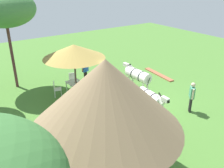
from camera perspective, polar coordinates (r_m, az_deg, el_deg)
ground_plane at (r=13.59m, az=4.79°, el=-4.52°), size 36.00×36.00×0.00m
thatched_hut at (r=7.52m, az=-1.43°, el=-8.32°), size 4.72×4.72×4.40m
shade_umbrella at (r=13.71m, az=-8.89°, el=7.55°), size 3.48×3.48×3.04m
patio_dining_table at (r=14.41m, az=-8.39°, el=-0.11°), size 1.28×0.88×0.74m
patio_chair_near_hut at (r=15.50m, az=-9.14°, el=1.14°), size 0.53×0.54×0.90m
patio_chair_west_end at (r=14.46m, az=-12.92°, el=-0.94°), size 0.57×0.56×0.90m
patio_chair_near_lawn at (r=13.42m, az=-8.47°, el=-2.61°), size 0.58×0.59×0.90m
patio_chair_east_end at (r=14.65m, az=-3.91°, el=-0.01°), size 0.55×0.53×0.90m
guest_beside_umbrella at (r=15.87m, az=-6.28°, el=3.48°), size 0.29×0.55×1.56m
standing_watcher at (r=12.95m, az=18.14°, el=-2.36°), size 0.47×0.45×1.64m
striped_lounge_chair at (r=11.71m, az=-2.58°, el=-8.10°), size 0.75×0.92×0.66m
zebra_nearest_camera at (r=14.77m, az=5.95°, el=2.10°), size 2.38×0.71×1.53m
zebra_by_umbrella at (r=12.18m, az=9.07°, el=-3.30°), size 2.14×0.68×1.49m
acacia_tree_far_lawn at (r=15.45m, az=-23.90°, el=15.76°), size 3.49×3.49×5.83m
brick_patio_kerb at (r=17.67m, az=10.81°, el=2.25°), size 2.82×0.63×0.08m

